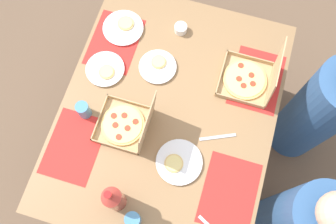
{
  "coord_description": "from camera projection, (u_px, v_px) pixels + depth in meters",
  "views": [
    {
      "loc": [
        0.59,
        0.18,
        2.56
      ],
      "look_at": [
        0.0,
        0.0,
        0.72
      ],
      "focal_mm": 39.35,
      "sensor_mm": 36.0,
      "label": 1
    }
  ],
  "objects": [
    {
      "name": "ground_plane",
      "position": [
        168.0,
        144.0,
        2.62
      ],
      "size": [
        6.0,
        6.0,
        0.0
      ],
      "primitive_type": "plane",
      "color": "brown"
    },
    {
      "name": "dining_table",
      "position": [
        168.0,
        118.0,
        2.03
      ],
      "size": [
        1.4,
        1.12,
        0.72
      ],
      "color": "#3F3328",
      "rests_on": "ground_plane"
    },
    {
      "name": "placemat_near_left",
      "position": [
        115.0,
        42.0,
        2.07
      ],
      "size": [
        0.36,
        0.26,
        0.0
      ],
      "primitive_type": "cube",
      "color": "red",
      "rests_on": "dining_table"
    },
    {
      "name": "placemat_near_right",
      "position": [
        74.0,
        146.0,
        1.88
      ],
      "size": [
        0.36,
        0.26,
        0.0
      ],
      "primitive_type": "cube",
      "color": "red",
      "rests_on": "dining_table"
    },
    {
      "name": "placemat_far_left",
      "position": [
        257.0,
        80.0,
        1.99
      ],
      "size": [
        0.36,
        0.26,
        0.0
      ],
      "primitive_type": "cube",
      "color": "red",
      "rests_on": "dining_table"
    },
    {
      "name": "placemat_far_right",
      "position": [
        229.0,
        193.0,
        1.8
      ],
      "size": [
        0.36,
        0.26,
        0.0
      ],
      "primitive_type": "cube",
      "color": "red",
      "rests_on": "dining_table"
    },
    {
      "name": "pizza_box_center",
      "position": [
        128.0,
        124.0,
        1.87
      ],
      "size": [
        0.26,
        0.28,
        0.29
      ],
      "color": "tan",
      "rests_on": "dining_table"
    },
    {
      "name": "pizza_box_corner_right",
      "position": [
        251.0,
        78.0,
        1.95
      ],
      "size": [
        0.27,
        0.27,
        0.3
      ],
      "color": "tan",
      "rests_on": "dining_table"
    },
    {
      "name": "plate_far_right",
      "position": [
        179.0,
        162.0,
        1.84
      ],
      "size": [
        0.23,
        0.23,
        0.03
      ],
      "color": "white",
      "rests_on": "dining_table"
    },
    {
      "name": "plate_far_left",
      "position": [
        158.0,
        66.0,
        2.01
      ],
      "size": [
        0.21,
        0.21,
        0.03
      ],
      "color": "white",
      "rests_on": "dining_table"
    },
    {
      "name": "plate_near_left",
      "position": [
        123.0,
        28.0,
        2.09
      ],
      "size": [
        0.23,
        0.23,
        0.03
      ],
      "color": "white",
      "rests_on": "dining_table"
    },
    {
      "name": "plate_near_right",
      "position": [
        105.0,
        70.0,
        2.0
      ],
      "size": [
        0.21,
        0.21,
        0.03
      ],
      "color": "white",
      "rests_on": "dining_table"
    },
    {
      "name": "soda_bottle",
      "position": [
        114.0,
        199.0,
        1.66
      ],
      "size": [
        0.09,
        0.09,
        0.32
      ],
      "color": "#B2382D",
      "rests_on": "dining_table"
    },
    {
      "name": "cup_clear_left",
      "position": [
        84.0,
        110.0,
        1.88
      ],
      "size": [
        0.07,
        0.07,
        0.11
      ],
      "primitive_type": "cylinder",
      "color": "teal",
      "rests_on": "dining_table"
    },
    {
      "name": "cup_spare",
      "position": [
        133.0,
        220.0,
        1.71
      ],
      "size": [
        0.07,
        0.07,
        0.1
      ],
      "primitive_type": "cylinder",
      "color": "teal",
      "rests_on": "dining_table"
    },
    {
      "name": "condiment_bowl",
      "position": [
        181.0,
        28.0,
        2.07
      ],
      "size": [
        0.07,
        0.07,
        0.05
      ],
      "primitive_type": "cylinder",
      "color": "white",
      "rests_on": "dining_table"
    },
    {
      "name": "fork_by_far_right",
      "position": [
        218.0,
        137.0,
        1.89
      ],
      "size": [
        0.09,
        0.18,
        0.0
      ],
      "primitive_type": "cube",
      "rotation": [
        0.0,
        0.0,
        1.99
      ],
      "color": "#B7B7BC",
      "rests_on": "dining_table"
    },
    {
      "name": "diner_left_seat",
      "position": [
        317.0,
        112.0,
        2.15
      ],
      "size": [
        0.32,
        0.32,
        1.15
      ],
      "color": "#33598C",
      "rests_on": "ground_plane"
    },
    {
      "name": "diner_right_seat",
      "position": [
        297.0,
        220.0,
        1.98
      ],
      "size": [
        0.32,
        0.32,
        1.12
      ],
      "color": "#33598C",
      "rests_on": "ground_plane"
    }
  ]
}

